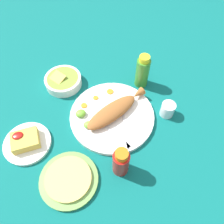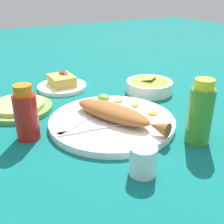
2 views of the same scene
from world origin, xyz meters
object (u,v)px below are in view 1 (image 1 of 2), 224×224
Objects in this scene: side_plate_fries at (27,143)px; guacamole_bowl at (63,81)px; fried_fish at (114,110)px; hot_sauce_bottle_red at (121,162)px; tortilla_plate at (69,180)px; fork_near at (126,130)px; hot_sauce_bottle_green at (142,72)px; main_plate at (112,116)px; salt_cup at (167,110)px; fork_far at (114,134)px.

guacamole_bowl is (-0.19, -0.26, 0.02)m from side_plate_fries.
hot_sauce_bottle_red is (0.05, 0.22, 0.03)m from fried_fish.
guacamole_bowl reaches higher than tortilla_plate.
guacamole_bowl is at bearing -126.76° from side_plate_fries.
fork_near is at bearing -117.52° from hot_sauce_bottle_red.
hot_sauce_bottle_red is at bearing 55.09° from fried_fish.
guacamole_bowl is 0.45m from tortilla_plate.
hot_sauce_bottle_green is at bearing 155.33° from fork_near.
fork_near is 0.16m from hot_sauce_bottle_red.
side_plate_fries is 0.22m from tortilla_plate.
guacamole_bowl is at bearing -140.19° from fork_near.
side_plate_fries is at bearing 53.24° from guacamole_bowl.
fork_near is (-0.03, 0.08, 0.01)m from main_plate.
fork_near is 1.14× the size of hot_sauce_bottle_green.
salt_cup is at bearing 109.21° from fork_near.
fried_fish is at bearing -103.08° from hot_sauce_bottle_red.
hot_sauce_bottle_green reaches higher than guacamole_bowl.
salt_cup reaches higher than fork_near.
salt_cup is 0.48m from guacamole_bowl.
guacamole_bowl is at bearing -57.41° from main_plate.
fork_far is 1.24× the size of hot_sauce_bottle_red.
fork_near is at bearing 8.86° from salt_cup.
guacamole_bowl is at bearing 178.04° from fork_far.
fried_fish is 2.06× the size of hot_sauce_bottle_red.
main_plate is 0.09m from fork_far.
hot_sauce_bottle_green is 2.58× the size of salt_cup.
side_plate_fries is 0.32m from guacamole_bowl.
guacamole_bowl is at bearing -17.34° from hot_sauce_bottle_green.
guacamole_bowl is (0.11, -0.46, -0.04)m from hot_sauce_bottle_red.
main_plate is 0.34m from side_plate_fries.
hot_sauce_bottle_green is 0.90× the size of side_plate_fries.
main_plate is 1.97× the size of fork_far.
hot_sauce_bottle_red reaches higher than tortilla_plate.
hot_sauce_bottle_green reaches higher than main_plate.
tortilla_plate is (0.18, -0.02, -0.06)m from hot_sauce_bottle_red.
fried_fish is 0.22m from hot_sauce_bottle_green.
hot_sauce_bottle_red reaches higher than fried_fish.
hot_sauce_bottle_green reaches higher than fork_far.
tortilla_plate is (-0.12, 0.19, 0.00)m from side_plate_fries.
hot_sauce_bottle_green is 0.99× the size of guacamole_bowl.
side_plate_fries is (0.36, 0.02, -0.03)m from fried_fish.
main_plate is 2.44× the size of hot_sauce_bottle_red.
fork_far is at bearing 112.21° from guacamole_bowl.
fried_fish is 1.78× the size of guacamole_bowl.
fried_fish is 0.10m from fork_far.
hot_sauce_bottle_red is at bearing 103.89° from guacamole_bowl.
fork_far is 1.08× the size of hot_sauce_bottle_green.
salt_cup is at bearing 166.17° from main_plate.
fork_near is 0.38m from side_plate_fries.
tortilla_plate is at bearing 39.67° from hot_sauce_bottle_green.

